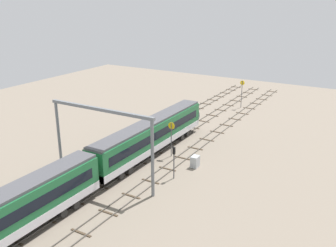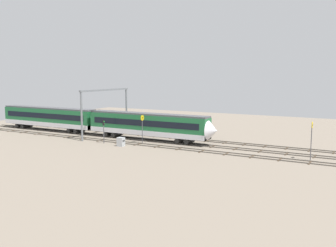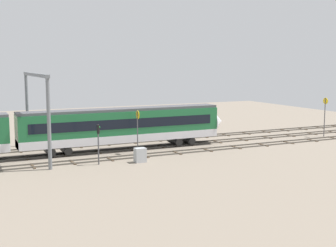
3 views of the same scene
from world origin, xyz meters
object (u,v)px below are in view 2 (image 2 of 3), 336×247
train (96,122)px  overhead_gantry (106,102)px  speed_sign_mid_trackside (142,125)px  speed_sign_near_foreground (312,136)px  signal_light_trackside_departure (104,128)px  signal_light_trackside_approach (82,116)px  relay_cabinet (121,142)px

train → overhead_gantry: size_ratio=3.49×
train → speed_sign_mid_trackside: (12.57, -2.76, 0.58)m
speed_sign_near_foreground → speed_sign_mid_trackside: (-27.88, -0.04, -0.24)m
speed_sign_near_foreground → speed_sign_mid_trackside: size_ratio=1.11×
signal_light_trackside_departure → signal_light_trackside_approach: bearing=141.9°
overhead_gantry → speed_sign_mid_trackside: 11.47m
train → speed_sign_near_foreground: bearing=-3.8°
relay_cabinet → overhead_gantry: bearing=139.9°
signal_light_trackside_departure → train: bearing=137.4°
train → overhead_gantry: (2.06, 0.47, 3.87)m
train → speed_sign_mid_trackside: bearing=-12.4°
speed_sign_mid_trackside → signal_light_trackside_departure: size_ratio=1.21×
signal_light_trackside_departure → speed_sign_mid_trackside: bearing=32.5°
speed_sign_near_foreground → signal_light_trackside_departure: size_ratio=1.34×
speed_sign_near_foreground → signal_light_trackside_approach: bearing=169.7°
speed_sign_near_foreground → relay_cabinet: 29.80m
speed_sign_mid_trackside → signal_light_trackside_approach: 23.71m
overhead_gantry → signal_light_trackside_approach: (-11.37, 5.89, -3.86)m
relay_cabinet → speed_sign_near_foreground: bearing=8.5°
signal_light_trackside_departure → relay_cabinet: signal_light_trackside_departure is taller
signal_light_trackside_departure → relay_cabinet: (4.19, -0.77, -1.94)m
speed_sign_near_foreground → train: bearing=176.2°
train → overhead_gantry: overhead_gantry is taller
train → signal_light_trackside_departure: (6.92, -6.36, 0.03)m
relay_cabinet → train: bearing=147.3°
train → speed_sign_near_foreground: speed_sign_near_foreground is taller
train → overhead_gantry: bearing=12.9°
speed_sign_near_foreground → signal_light_trackside_departure: speed_sign_near_foreground is taller
overhead_gantry → relay_cabinet: size_ratio=9.67×
train → signal_light_trackside_approach: train is taller
speed_sign_mid_trackside → signal_light_trackside_departure: 6.72m
signal_light_trackside_approach → speed_sign_near_foreground: bearing=-10.3°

